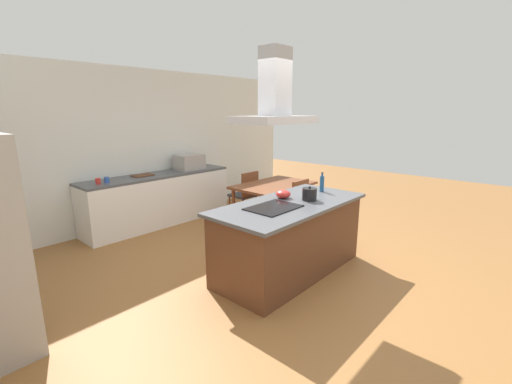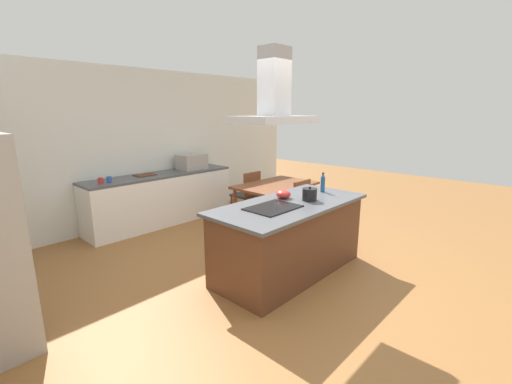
% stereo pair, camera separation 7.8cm
% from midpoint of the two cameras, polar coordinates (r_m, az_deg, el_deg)
% --- Properties ---
extents(ground, '(16.00, 16.00, 0.00)m').
position_cam_midpoint_polar(ground, '(5.44, -7.87, -8.17)').
color(ground, '#936033').
extents(wall_back, '(7.20, 0.10, 2.70)m').
position_cam_midpoint_polar(wall_back, '(6.54, -18.31, 7.11)').
color(wall_back, silver).
rests_on(wall_back, ground).
extents(kitchen_island, '(2.08, 0.97, 0.90)m').
position_cam_midpoint_polar(kitchen_island, '(4.31, 5.09, -7.51)').
color(kitchen_island, '#59331E').
rests_on(kitchen_island, ground).
extents(cooktop, '(0.60, 0.44, 0.01)m').
position_cam_midpoint_polar(cooktop, '(3.92, 2.37, -2.60)').
color(cooktop, black).
rests_on(cooktop, kitchen_island).
extents(tea_kettle, '(0.23, 0.18, 0.18)m').
position_cam_midpoint_polar(tea_kettle, '(4.29, 8.38, -0.35)').
color(tea_kettle, black).
rests_on(tea_kettle, kitchen_island).
extents(olive_oil_bottle, '(0.06, 0.06, 0.27)m').
position_cam_midpoint_polar(olive_oil_bottle, '(4.77, 10.45, 1.40)').
color(olive_oil_bottle, navy).
rests_on(olive_oil_bottle, kitchen_island).
extents(mixing_bowl, '(0.19, 0.19, 0.10)m').
position_cam_midpoint_polar(mixing_bowl, '(4.37, 4.04, -0.34)').
color(mixing_bowl, red).
rests_on(mixing_bowl, kitchen_island).
extents(back_counter, '(2.71, 0.62, 0.90)m').
position_cam_midpoint_polar(back_counter, '(6.38, -16.07, -1.10)').
color(back_counter, white).
rests_on(back_counter, ground).
extents(countertop_microwave, '(0.50, 0.38, 0.28)m').
position_cam_midpoint_polar(countertop_microwave, '(6.64, -11.38, 4.91)').
color(countertop_microwave, '#9E9993').
rests_on(countertop_microwave, back_counter).
extents(coffee_mug_red, '(0.08, 0.08, 0.09)m').
position_cam_midpoint_polar(coffee_mug_red, '(5.74, -25.14, 1.64)').
color(coffee_mug_red, red).
rests_on(coffee_mug_red, back_counter).
extents(coffee_mug_blue, '(0.08, 0.08, 0.09)m').
position_cam_midpoint_polar(coffee_mug_blue, '(5.79, -23.93, 1.86)').
color(coffee_mug_blue, '#2D56B2').
rests_on(coffee_mug_blue, back_counter).
extents(cutting_board, '(0.34, 0.24, 0.02)m').
position_cam_midpoint_polar(cutting_board, '(6.19, -18.70, 2.64)').
color(cutting_board, '#59331E').
rests_on(cutting_board, back_counter).
extents(dining_table, '(1.40, 0.90, 0.75)m').
position_cam_midpoint_polar(dining_table, '(5.96, 2.59, 0.55)').
color(dining_table, brown).
rests_on(dining_table, ground).
extents(chair_facing_back_wall, '(0.42, 0.42, 0.89)m').
position_cam_midpoint_polar(chair_facing_back_wall, '(6.42, -2.01, 0.05)').
color(chair_facing_back_wall, '#333338').
rests_on(chair_facing_back_wall, ground).
extents(chair_facing_island, '(0.42, 0.42, 0.89)m').
position_cam_midpoint_polar(chair_facing_island, '(5.61, 7.84, -2.03)').
color(chair_facing_island, '#333338').
rests_on(chair_facing_island, ground).
extents(range_hood, '(0.90, 0.55, 0.78)m').
position_cam_midpoint_polar(range_hood, '(3.78, 2.55, 15.13)').
color(range_hood, '#ADADB2').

